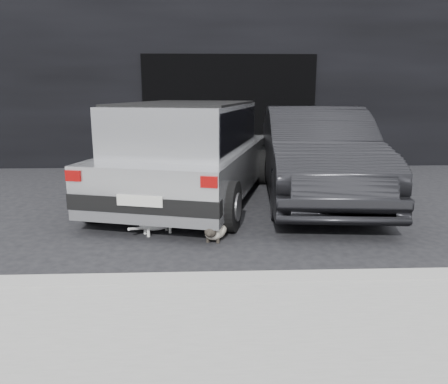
{
  "coord_description": "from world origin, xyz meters",
  "views": [
    {
      "loc": [
        0.45,
        -6.34,
        1.8
      ],
      "look_at": [
        0.66,
        -1.27,
        0.61
      ],
      "focal_mm": 35.0,
      "sensor_mm": 36.0,
      "label": 1
    }
  ],
  "objects_px": {
    "cat_white": "(160,221)",
    "silver_hatchback": "(190,148)",
    "second_car": "(316,154)",
    "cat_siamese": "(215,231)"
  },
  "relations": [
    {
      "from": "second_car",
      "to": "cat_white",
      "type": "relative_size",
      "value": 7.04
    },
    {
      "from": "silver_hatchback",
      "to": "cat_siamese",
      "type": "distance_m",
      "value": 2.15
    },
    {
      "from": "silver_hatchback",
      "to": "second_car",
      "type": "relative_size",
      "value": 1.02
    },
    {
      "from": "cat_siamese",
      "to": "cat_white",
      "type": "distance_m",
      "value": 0.76
    },
    {
      "from": "second_car",
      "to": "silver_hatchback",
      "type": "bearing_deg",
      "value": -171.95
    },
    {
      "from": "second_car",
      "to": "cat_white",
      "type": "height_order",
      "value": "second_car"
    },
    {
      "from": "cat_white",
      "to": "silver_hatchback",
      "type": "bearing_deg",
      "value": 141.75
    },
    {
      "from": "silver_hatchback",
      "to": "cat_siamese",
      "type": "height_order",
      "value": "silver_hatchback"
    },
    {
      "from": "cat_siamese",
      "to": "cat_white",
      "type": "height_order",
      "value": "cat_white"
    },
    {
      "from": "second_car",
      "to": "cat_siamese",
      "type": "xyz_separation_m",
      "value": [
        -1.74,
        -2.09,
        -0.65
      ]
    }
  ]
}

